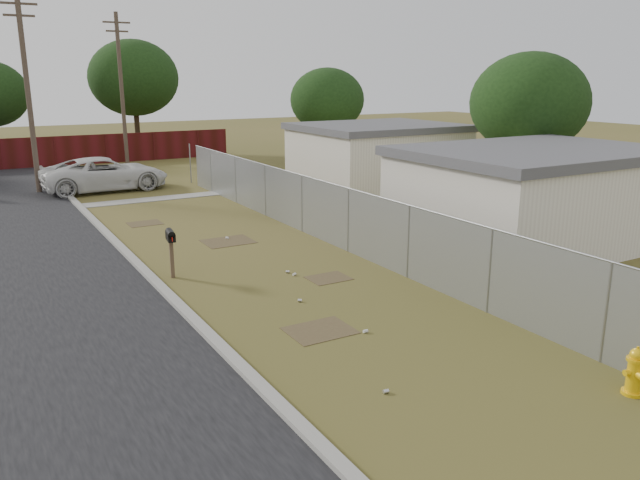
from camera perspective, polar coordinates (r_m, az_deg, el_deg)
ground at (r=18.10m, az=-5.74°, el=-2.38°), size 120.00×120.00×0.00m
chainlink_fence at (r=20.17m, az=1.08°, el=1.83°), size 0.10×27.06×2.02m
utility_poles at (r=36.63m, az=-25.36°, el=12.42°), size 12.60×8.24×9.00m
houses at (r=25.55m, az=11.40°, el=6.03°), size 9.30×17.24×3.10m
horizon_trees at (r=40.15m, az=-19.20°, el=12.99°), size 33.32×31.94×7.78m
fire_hydrant at (r=12.13m, az=26.84°, el=-10.73°), size 0.44×0.44×0.89m
mailbox at (r=17.18m, az=-13.49°, el=0.02°), size 0.27×0.59×1.34m
pickup_truck at (r=31.55m, az=-19.04°, el=5.74°), size 5.85×2.83×1.60m
scattered_litter at (r=15.82m, az=-1.88°, el=-4.70°), size 1.80×11.38×0.07m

